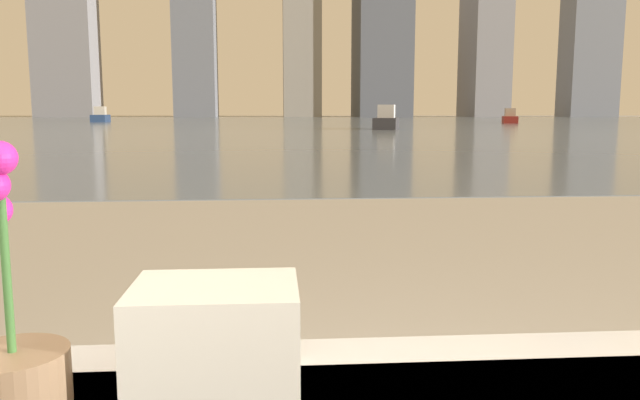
{
  "coord_description": "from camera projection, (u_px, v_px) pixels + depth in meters",
  "views": [
    {
      "loc": [
        -0.05,
        -0.04,
        1.0
      ],
      "look_at": [
        0.13,
        2.46,
        0.64
      ],
      "focal_mm": 35.0,
      "sensor_mm": 36.0,
      "label": 1
    }
  ],
  "objects": [
    {
      "name": "towel_stack",
      "position": [
        216.0,
        336.0,
        0.95
      ],
      "size": [
        0.25,
        0.2,
        0.16
      ],
      "color": "silver",
      "rests_on": "bathtub"
    },
    {
      "name": "skyline_tower_3",
      "position": [
        382.0,
        22.0,
        115.71
      ],
      "size": [
        9.64,
        13.54,
        34.92
      ],
      "color": "#4C515B",
      "rests_on": "ground_plane"
    },
    {
      "name": "potted_orchid",
      "position": [
        12.0,
        354.0,
        0.88
      ],
      "size": [
        0.15,
        0.15,
        0.38
      ],
      "color": "#8C6B4C",
      "rests_on": "bathtub"
    },
    {
      "name": "skyline_tower_4",
      "position": [
        484.0,
        56.0,
        118.0
      ],
      "size": [
        6.82,
        11.64,
        23.04
      ],
      "color": "slate",
      "rests_on": "ground_plane"
    },
    {
      "name": "harbor_boat_0",
      "position": [
        100.0,
        117.0,
        59.81
      ],
      "size": [
        1.79,
        4.04,
        1.47
      ],
      "color": "navy",
      "rests_on": "harbor_water"
    },
    {
      "name": "harbor_boat_2",
      "position": [
        386.0,
        121.0,
        35.21
      ],
      "size": [
        2.11,
        3.84,
        1.37
      ],
      "color": "#2D2D33",
      "rests_on": "harbor_water"
    },
    {
      "name": "harbor_boat_1",
      "position": [
        510.0,
        118.0,
        53.54
      ],
      "size": [
        2.12,
        3.58,
        1.27
      ],
      "color": "maroon",
      "rests_on": "harbor_water"
    },
    {
      "name": "harbor_water",
      "position": [
        274.0,
        122.0,
        61.4
      ],
      "size": [
        180.0,
        110.0,
        0.01
      ],
      "color": "slate",
      "rests_on": "ground_plane"
    }
  ]
}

